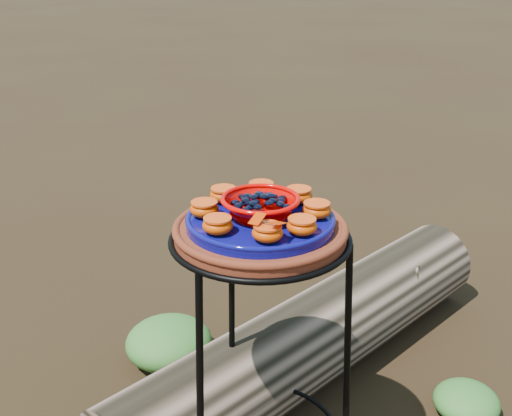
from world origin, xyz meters
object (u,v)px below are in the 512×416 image
object	(u,v)px
driftwood_log	(313,337)
cobalt_plate	(260,221)
red_bowl	(260,207)
plant_stand	(260,370)
terracotta_saucer	(260,232)

from	to	relation	value
driftwood_log	cobalt_plate	bearing A→B (deg)	-132.07
red_bowl	plant_stand	bearing A→B (deg)	0.00
terracotta_saucer	cobalt_plate	size ratio (longest dim) A/B	1.17
terracotta_saucer	driftwood_log	world-z (taller)	terracotta_saucer
driftwood_log	plant_stand	bearing A→B (deg)	-132.07
plant_stand	red_bowl	distance (m)	0.42
red_bowl	terracotta_saucer	bearing A→B (deg)	0.00
terracotta_saucer	cobalt_plate	distance (m)	0.03
plant_stand	terracotta_saucer	size ratio (longest dim) A/B	1.86
cobalt_plate	driftwood_log	distance (m)	0.77
red_bowl	driftwood_log	distance (m)	0.80
plant_stand	cobalt_plate	xyz separation A→B (m)	(0.00, 0.00, 0.39)
terracotta_saucer	plant_stand	bearing A→B (deg)	0.00
red_bowl	cobalt_plate	bearing A→B (deg)	0.00
cobalt_plate	driftwood_log	xyz separation A→B (m)	(0.32, 0.36, -0.60)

